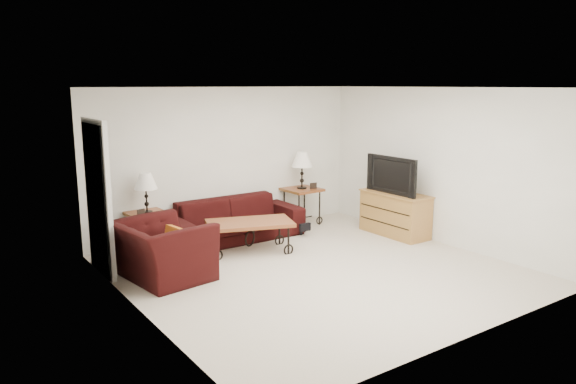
% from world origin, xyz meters
% --- Properties ---
extents(ground, '(5.00, 5.00, 0.00)m').
position_xyz_m(ground, '(0.00, 0.00, 0.00)').
color(ground, beige).
rests_on(ground, ground).
extents(wall_back, '(5.00, 0.02, 2.50)m').
position_xyz_m(wall_back, '(0.00, 2.50, 1.25)').
color(wall_back, silver).
rests_on(wall_back, ground).
extents(wall_front, '(5.00, 0.02, 2.50)m').
position_xyz_m(wall_front, '(0.00, -2.50, 1.25)').
color(wall_front, silver).
rests_on(wall_front, ground).
extents(wall_left, '(0.02, 5.00, 2.50)m').
position_xyz_m(wall_left, '(-2.50, 0.00, 1.25)').
color(wall_left, silver).
rests_on(wall_left, ground).
extents(wall_right, '(0.02, 5.00, 2.50)m').
position_xyz_m(wall_right, '(2.50, 0.00, 1.25)').
color(wall_right, silver).
rests_on(wall_right, ground).
extents(ceiling, '(5.00, 5.00, 0.00)m').
position_xyz_m(ceiling, '(0.00, 0.00, 2.50)').
color(ceiling, white).
rests_on(ceiling, wall_back).
extents(doorway, '(0.08, 0.94, 2.04)m').
position_xyz_m(doorway, '(-2.47, 1.65, 1.02)').
color(doorway, black).
rests_on(doorway, ground).
extents(sofa, '(2.31, 0.90, 0.67)m').
position_xyz_m(sofa, '(-0.17, 2.02, 0.34)').
color(sofa, black).
rests_on(sofa, ground).
extents(side_table_left, '(0.59, 0.59, 0.61)m').
position_xyz_m(side_table_left, '(-1.59, 2.20, 0.31)').
color(side_table_left, brown).
rests_on(side_table_left, ground).
extents(side_table_right, '(0.64, 0.64, 0.67)m').
position_xyz_m(side_table_right, '(1.35, 2.20, 0.33)').
color(side_table_right, brown).
rests_on(side_table_right, ground).
extents(lamp_left, '(0.36, 0.36, 0.61)m').
position_xyz_m(lamp_left, '(-1.59, 2.20, 0.92)').
color(lamp_left, black).
rests_on(lamp_left, side_table_left).
extents(lamp_right, '(0.40, 0.40, 0.67)m').
position_xyz_m(lamp_right, '(1.35, 2.20, 1.00)').
color(lamp_right, black).
rests_on(lamp_right, side_table_right).
extents(photo_frame_left, '(0.12, 0.04, 0.10)m').
position_xyz_m(photo_frame_left, '(-1.74, 2.05, 0.67)').
color(photo_frame_left, black).
rests_on(photo_frame_left, side_table_left).
extents(photo_frame_right, '(0.13, 0.04, 0.11)m').
position_xyz_m(photo_frame_right, '(1.50, 2.05, 0.72)').
color(photo_frame_right, black).
rests_on(photo_frame_right, side_table_right).
extents(coffee_table, '(1.45, 1.08, 0.48)m').
position_xyz_m(coffee_table, '(-0.32, 1.27, 0.24)').
color(coffee_table, brown).
rests_on(coffee_table, ground).
extents(armchair, '(1.20, 1.33, 0.78)m').
position_xyz_m(armchair, '(-1.88, 0.92, 0.39)').
color(armchair, black).
rests_on(armchair, ground).
extents(throw_pillow, '(0.14, 0.36, 0.35)m').
position_xyz_m(throw_pillow, '(-1.73, 0.87, 0.52)').
color(throw_pillow, '#CB5E1A').
rests_on(throw_pillow, armchair).
extents(tv_stand, '(0.51, 1.22, 0.73)m').
position_xyz_m(tv_stand, '(2.23, 0.70, 0.37)').
color(tv_stand, '#C7834A').
rests_on(tv_stand, ground).
extents(television, '(0.14, 1.09, 0.63)m').
position_xyz_m(television, '(2.21, 0.70, 1.05)').
color(television, black).
rests_on(television, tv_stand).
extents(backpack, '(0.36, 0.30, 0.41)m').
position_xyz_m(backpack, '(0.88, 1.57, 0.20)').
color(backpack, black).
rests_on(backpack, ground).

